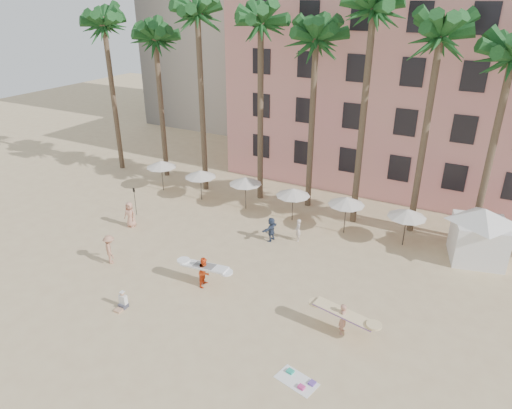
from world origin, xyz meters
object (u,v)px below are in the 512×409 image
object	(u,v)px
cabana	(481,230)
carrier_yellow	(344,317)
pink_hotel	(450,90)
carrier_white	(205,271)

from	to	relation	value
cabana	carrier_yellow	bearing A→B (deg)	-115.77
pink_hotel	carrier_yellow	size ratio (longest dim) A/B	11.31
carrier_yellow	cabana	bearing A→B (deg)	64.23
carrier_yellow	pink_hotel	bearing A→B (deg)	88.19
carrier_yellow	carrier_white	xyz separation A→B (m)	(-8.24, 0.19, 0.00)
pink_hotel	carrier_white	distance (m)	26.09
cabana	carrier_white	bearing A→B (deg)	-142.10
cabana	carrier_white	distance (m)	16.96
carrier_white	pink_hotel	bearing A→B (deg)	69.03
pink_hotel	carrier_white	world-z (taller)	pink_hotel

